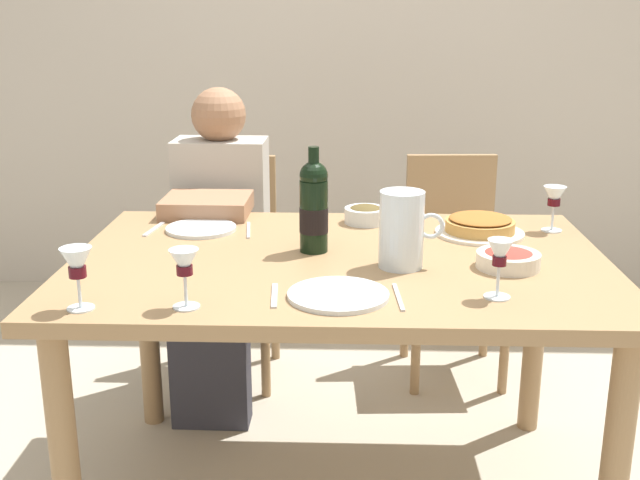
% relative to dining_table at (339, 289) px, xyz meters
% --- Properties ---
extents(back_wall, '(8.00, 0.10, 2.80)m').
position_rel_dining_table_xyz_m(back_wall, '(0.00, 1.93, 0.73)').
color(back_wall, beige).
rests_on(back_wall, ground).
extents(dining_table, '(1.50, 1.00, 0.76)m').
position_rel_dining_table_xyz_m(dining_table, '(0.00, 0.00, 0.00)').
color(dining_table, '#9E7A51').
rests_on(dining_table, ground).
extents(wine_bottle, '(0.08, 0.08, 0.30)m').
position_rel_dining_table_xyz_m(wine_bottle, '(-0.07, 0.06, 0.22)').
color(wine_bottle, black).
rests_on(wine_bottle, dining_table).
extents(water_pitcher, '(0.17, 0.12, 0.21)m').
position_rel_dining_table_xyz_m(water_pitcher, '(0.17, -0.07, 0.18)').
color(water_pitcher, silver).
rests_on(water_pitcher, dining_table).
extents(baked_tart, '(0.27, 0.27, 0.06)m').
position_rel_dining_table_xyz_m(baked_tart, '(0.43, 0.25, 0.12)').
color(baked_tart, silver).
rests_on(baked_tart, dining_table).
extents(salad_bowl, '(0.17, 0.17, 0.05)m').
position_rel_dining_table_xyz_m(salad_bowl, '(0.45, -0.08, 0.12)').
color(salad_bowl, silver).
rests_on(salad_bowl, dining_table).
extents(olive_bowl, '(0.14, 0.14, 0.06)m').
position_rel_dining_table_xyz_m(olive_bowl, '(0.08, 0.37, 0.12)').
color(olive_bowl, silver).
rests_on(olive_bowl, dining_table).
extents(wine_glass_left_diner, '(0.07, 0.07, 0.14)m').
position_rel_dining_table_xyz_m(wine_glass_left_diner, '(-0.35, -0.39, 0.20)').
color(wine_glass_left_diner, silver).
rests_on(wine_glass_left_diner, dining_table).
extents(wine_glass_right_diner, '(0.07, 0.07, 0.14)m').
position_rel_dining_table_xyz_m(wine_glass_right_diner, '(0.66, 0.30, 0.20)').
color(wine_glass_right_diner, silver).
rests_on(wine_glass_right_diner, dining_table).
extents(wine_glass_centre, '(0.06, 0.06, 0.15)m').
position_rel_dining_table_xyz_m(wine_glass_centre, '(0.38, -0.30, 0.20)').
color(wine_glass_centre, silver).
rests_on(wine_glass_centre, dining_table).
extents(wine_glass_spare, '(0.07, 0.07, 0.15)m').
position_rel_dining_table_xyz_m(wine_glass_spare, '(-0.60, -0.41, 0.20)').
color(wine_glass_spare, silver).
rests_on(wine_glass_spare, dining_table).
extents(dinner_plate_left_setting, '(0.25, 0.25, 0.01)m').
position_rel_dining_table_xyz_m(dinner_plate_left_setting, '(-0.00, -0.31, 0.10)').
color(dinner_plate_left_setting, silver).
rests_on(dinner_plate_left_setting, dining_table).
extents(dinner_plate_right_setting, '(0.22, 0.22, 0.01)m').
position_rel_dining_table_xyz_m(dinner_plate_right_setting, '(-0.44, 0.27, 0.10)').
color(dinner_plate_right_setting, silver).
rests_on(dinner_plate_right_setting, dining_table).
extents(fork_left_setting, '(0.03, 0.16, 0.00)m').
position_rel_dining_table_xyz_m(fork_left_setting, '(-0.15, -0.31, 0.09)').
color(fork_left_setting, silver).
rests_on(fork_left_setting, dining_table).
extents(knife_left_setting, '(0.02, 0.18, 0.00)m').
position_rel_dining_table_xyz_m(knife_left_setting, '(0.15, -0.31, 0.09)').
color(knife_left_setting, silver).
rests_on(knife_left_setting, dining_table).
extents(knife_right_setting, '(0.03, 0.18, 0.00)m').
position_rel_dining_table_xyz_m(knife_right_setting, '(-0.29, 0.27, 0.09)').
color(knife_right_setting, silver).
rests_on(knife_right_setting, dining_table).
extents(spoon_right_setting, '(0.04, 0.16, 0.00)m').
position_rel_dining_table_xyz_m(spoon_right_setting, '(-0.59, 0.27, 0.09)').
color(spoon_right_setting, silver).
rests_on(spoon_right_setting, dining_table).
extents(chair_left, '(0.41, 0.41, 0.87)m').
position_rel_dining_table_xyz_m(chair_left, '(-0.45, 0.87, -0.17)').
color(chair_left, '#9E7A51').
rests_on(chair_left, ground).
extents(diner_left, '(0.34, 0.51, 1.16)m').
position_rel_dining_table_xyz_m(diner_left, '(-0.45, 0.64, -0.05)').
color(diner_left, '#B7B2A8').
rests_on(diner_left, ground).
extents(chair_right, '(0.42, 0.42, 0.87)m').
position_rel_dining_table_xyz_m(chair_right, '(0.45, 0.92, -0.17)').
color(chair_right, '#9E7A51').
rests_on(chair_right, ground).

